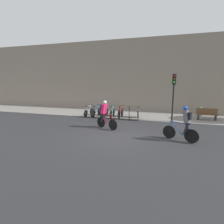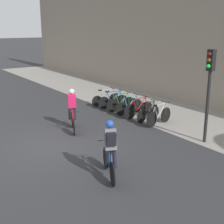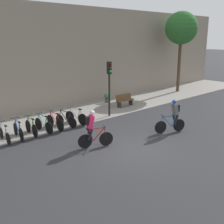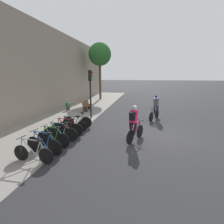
% 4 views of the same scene
% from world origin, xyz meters
% --- Properties ---
extents(ground, '(200.00, 200.00, 0.00)m').
position_xyz_m(ground, '(0.00, 0.00, 0.00)').
color(ground, '#2B2B2D').
extents(kerb_strip, '(44.00, 4.50, 0.01)m').
position_xyz_m(kerb_strip, '(0.00, 6.75, 0.00)').
color(kerb_strip, gray).
rests_on(kerb_strip, ground).
extents(building_facade, '(44.00, 0.60, 7.14)m').
position_xyz_m(building_facade, '(0.00, 9.30, 3.57)').
color(building_facade, gray).
rests_on(building_facade, ground).
extents(cyclist_pink, '(1.55, 0.75, 1.77)m').
position_xyz_m(cyclist_pink, '(-1.09, 1.46, 0.95)').
color(cyclist_pink, black).
rests_on(cyclist_pink, ground).
extents(cyclist_grey, '(1.66, 0.78, 1.78)m').
position_xyz_m(cyclist_grey, '(3.47, 0.23, 0.95)').
color(cyclist_grey, black).
rests_on(cyclist_grey, ground).
extents(parked_bike_0, '(0.46, 1.67, 0.94)m').
position_xyz_m(parked_bike_0, '(-3.78, 4.94, 0.38)').
color(parked_bike_0, black).
rests_on(parked_bike_0, ground).
extents(parked_bike_1, '(0.46, 1.71, 0.97)m').
position_xyz_m(parked_bike_1, '(-3.07, 4.94, 0.40)').
color(parked_bike_1, black).
rests_on(parked_bike_1, ground).
extents(parked_bike_2, '(0.46, 1.65, 0.98)m').
position_xyz_m(parked_bike_2, '(-2.36, 4.94, 0.40)').
color(parked_bike_2, black).
rests_on(parked_bike_2, ground).
extents(parked_bike_3, '(0.46, 1.73, 0.97)m').
position_xyz_m(parked_bike_3, '(-1.64, 4.94, 0.40)').
color(parked_bike_3, black).
rests_on(parked_bike_3, ground).
extents(parked_bike_4, '(0.46, 1.75, 0.99)m').
position_xyz_m(parked_bike_4, '(-0.93, 4.94, 0.42)').
color(parked_bike_4, black).
rests_on(parked_bike_4, ground).
extents(parked_bike_5, '(0.50, 1.60, 0.94)m').
position_xyz_m(parked_bike_5, '(-0.22, 4.94, 0.38)').
color(parked_bike_5, black).
rests_on(parked_bike_5, ground).
extents(parked_bike_6, '(0.48, 1.72, 0.98)m').
position_xyz_m(parked_bike_6, '(0.50, 4.94, 0.41)').
color(parked_bike_6, black).
rests_on(parked_bike_6, ground).
extents(traffic_light_pole, '(0.26, 0.30, 3.48)m').
position_xyz_m(traffic_light_pole, '(3.08, 4.88, 2.42)').
color(traffic_light_pole, black).
rests_on(traffic_light_pole, ground).
extents(bench, '(1.50, 0.44, 0.89)m').
position_xyz_m(bench, '(5.68, 6.09, 0.46)').
color(bench, brown).
rests_on(bench, ground).
extents(street_tree_0, '(2.90, 2.90, 7.17)m').
position_xyz_m(street_tree_0, '(13.50, 6.85, 5.68)').
color(street_tree_0, '#4C3823').
rests_on(street_tree_0, ground).
extents(potted_plant, '(0.48, 0.48, 0.78)m').
position_xyz_m(potted_plant, '(5.50, 7.83, 0.44)').
color(potted_plant, '#56514C').
rests_on(potted_plant, ground).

